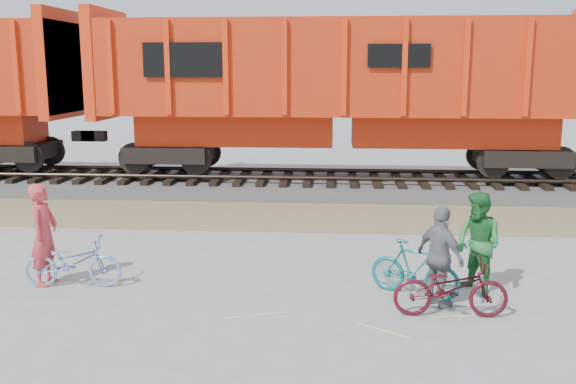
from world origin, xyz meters
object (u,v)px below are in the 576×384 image
Objects in this scene: person_solo at (44,234)px; person_man at (478,243)px; person_woman at (440,257)px; bicycle_maroon at (451,288)px; hopper_car_center at (343,87)px; bicycle_blue at (73,262)px; bicycle_teal at (415,269)px.

person_man is (7.03, 0.09, -0.03)m from person_solo.
bicycle_maroon is at bearing 159.09° from person_woman.
hopper_car_center is 10.16m from bicycle_blue.
bicycle_maroon is 6.52m from person_solo.
bicycle_teal is at bearing -83.01° from hopper_car_center.
hopper_car_center is at bearing -29.12° from person_solo.
bicycle_maroon is 0.54m from person_woman.
hopper_car_center reaches higher than person_solo.
hopper_car_center reaches higher than person_woman.
person_woman is (-0.10, 0.40, 0.34)m from bicycle_maroon.
person_man is (2.08, -8.58, -2.19)m from hopper_car_center.
bicycle_blue is 0.67m from person_solo.
bicycle_maroon is at bearing -97.71° from person_solo.
bicycle_blue is 0.97× the size of person_man.
person_man reaches higher than bicycle_blue.
person_solo is (-4.95, -8.66, -2.16)m from hopper_car_center.
bicycle_teal is 0.86× the size of person_solo.
person_man is at bearing -51.41° from bicycle_teal.
hopper_car_center is 8.81× the size of bicycle_blue.
hopper_car_center is at bearing 34.27° from bicycle_teal.
bicycle_blue is at bearing 80.85° from bicycle_maroon.
person_man is at bearing -76.39° from hopper_car_center.
bicycle_blue is at bearing -122.41° from person_man.
person_solo is 1.04× the size of person_man.
bicycle_maroon reaches higher than bicycle_blue.
bicycle_blue is at bearing 50.70° from person_woman.
person_man is at bearing -93.40° from bicycle_blue.
hopper_car_center reaches higher than bicycle_maroon.
person_man is at bearing -88.67° from person_solo.
bicycle_maroon is (0.41, -0.83, -0.01)m from bicycle_teal.
bicycle_blue is 0.97× the size of bicycle_maroon.
bicycle_teal is 1.09m from person_man.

